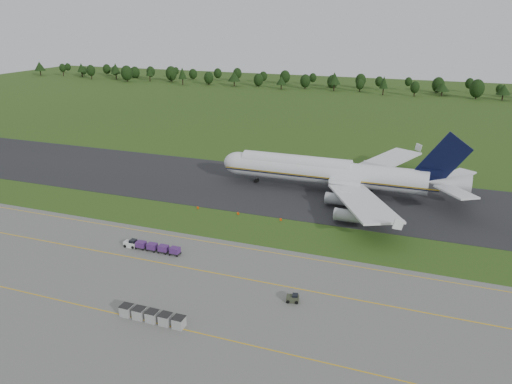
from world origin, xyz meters
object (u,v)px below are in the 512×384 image
at_px(baggage_train, 151,247).
at_px(uld_row, 152,316).
at_px(utility_cart, 293,299).
at_px(aircraft, 332,172).
at_px(edge_markers, 238,214).

distance_m(baggage_train, uld_row, 25.82).
xyz_separation_m(utility_cart, uld_row, (-19.30, -13.29, 0.35)).
bearing_deg(baggage_train, aircraft, 61.31).
height_order(baggage_train, utility_cart, baggage_train).
xyz_separation_m(baggage_train, uld_row, (13.76, -21.85, 0.07)).
distance_m(baggage_train, edge_markers, 26.28).
relative_size(uld_row, edge_markers, 0.51).
xyz_separation_m(baggage_train, utility_cart, (33.07, -8.56, -0.28)).
bearing_deg(utility_cart, baggage_train, 165.49).
bearing_deg(utility_cart, uld_row, -145.45).
distance_m(baggage_train, utility_cart, 34.16).
bearing_deg(edge_markers, uld_row, -84.57).
height_order(uld_row, edge_markers, uld_row).
relative_size(utility_cart, edge_markers, 0.10).
height_order(aircraft, edge_markers, aircraft).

